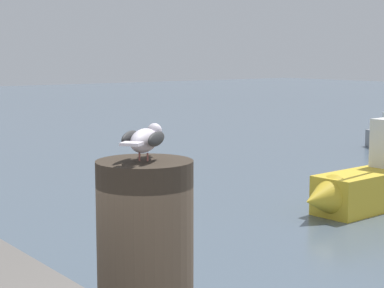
{
  "coord_description": "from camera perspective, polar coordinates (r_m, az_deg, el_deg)",
  "views": [
    {
      "loc": [
        1.77,
        -2.07,
        3.05
      ],
      "look_at": [
        -0.55,
        -0.31,
        2.66
      ],
      "focal_mm": 62.59,
      "sensor_mm": 36.0,
      "label": 1
    }
  ],
  "objects": [
    {
      "name": "seagull",
      "position": [
        2.8,
        -4.05,
        0.41
      ],
      "size": [
        0.27,
        0.34,
        0.14
      ],
      "color": "#C66A60",
      "rests_on": "mooring_post"
    },
    {
      "name": "boat_yellow",
      "position": [
        13.87,
        15.42,
        -3.02
      ],
      "size": [
        1.12,
        4.19,
        4.92
      ],
      "color": "yellow",
      "rests_on": "ground_plane"
    }
  ]
}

